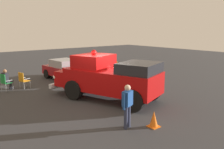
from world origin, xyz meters
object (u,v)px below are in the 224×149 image
lawn_chair_spare (115,67)px  spectator_seated (7,79)px  classic_hot_rod (67,70)px  lawn_chair_by_car (23,79)px  spectator_standing (127,103)px  traffic_cone (154,119)px  vintage_fire_truck (108,77)px  lawn_chair_near_truck (5,81)px

lawn_chair_spare → spectator_seated: size_ratio=0.79×
classic_hot_rod → spectator_seated: bearing=-86.3°
lawn_chair_by_car → spectator_standing: 8.52m
lawn_chair_spare → spectator_seated: bearing=-90.7°
traffic_cone → vintage_fire_truck: bearing=167.6°
lawn_chair_near_truck → spectator_seated: bearing=107.8°
classic_hot_rod → lawn_chair_near_truck: 4.37m
lawn_chair_by_car → lawn_chair_spare: (-0.12, 7.59, 0.00)m
lawn_chair_by_car → spectator_seated: spectator_seated is taller
traffic_cone → lawn_chair_spare: bearing=148.0°
spectator_seated → spectator_standing: spectator_standing is taller
spectator_standing → traffic_cone: size_ratio=2.64×
lawn_chair_by_car → traffic_cone: 9.23m
classic_hot_rod → vintage_fire_truck: bearing=-6.3°
classic_hot_rod → traffic_cone: (9.53, -1.48, -0.44)m
lawn_chair_near_truck → spectator_seated: (-0.04, 0.13, 0.11)m
lawn_chair_near_truck → spectator_standing: spectator_standing is taller
lawn_chair_near_truck → lawn_chair_by_car: size_ratio=1.00×
classic_hot_rod → spectator_seated: classic_hot_rod is taller
vintage_fire_truck → lawn_chair_by_car: bearing=-152.1°
lawn_chair_near_truck → lawn_chair_by_car: bearing=79.8°
lawn_chair_near_truck → traffic_cone: size_ratio=1.61×
lawn_chair_near_truck → spectator_standing: size_ratio=0.61×
lawn_chair_by_car → spectator_standing: bearing=6.9°
vintage_fire_truck → spectator_standing: (3.30, -1.69, -0.23)m
classic_hot_rod → lawn_chair_near_truck: size_ratio=4.38×
lawn_chair_near_truck → lawn_chair_spare: same height
lawn_chair_near_truck → traffic_cone: bearing=17.3°
lawn_chair_spare → traffic_cone: bearing=-32.0°
vintage_fire_truck → classic_hot_rod: (-5.65, 0.63, -0.45)m
vintage_fire_truck → lawn_chair_by_car: 5.85m
classic_hot_rod → lawn_chair_by_car: size_ratio=4.38×
vintage_fire_truck → classic_hot_rod: size_ratio=1.42×
lawn_chair_near_truck → lawn_chair_spare: size_ratio=1.00×
classic_hot_rod → spectator_standing: 9.25m
vintage_fire_truck → lawn_chair_spare: 7.20m
spectator_standing → traffic_cone: bearing=55.3°
lawn_chair_by_car → traffic_cone: bearing=11.7°
vintage_fire_truck → spectator_seated: size_ratio=4.91×
lawn_chair_spare → spectator_standing: spectator_standing is taller
lawn_chair_by_car → classic_hot_rod: bearing=98.4°
lawn_chair_by_car → lawn_chair_spare: size_ratio=1.00×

